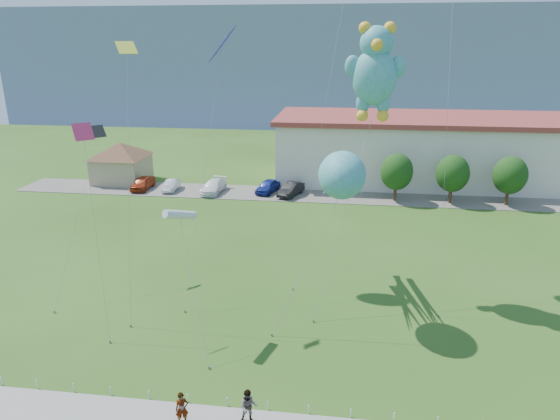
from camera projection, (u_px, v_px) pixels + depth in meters
The scene contains 23 objects.
ground at pixel (252, 390), 25.55m from camera, with size 160.00×160.00×0.00m, color #2A4B15.
parking_strip at pixel (307, 195), 58.44m from camera, with size 70.00×6.00×0.06m, color #59544C.
hill_ridge at pixel (333, 61), 134.41m from camera, with size 160.00×50.00×25.00m, color slate.
pavilion at pixel (121, 158), 63.29m from camera, with size 9.20×9.20×5.00m.
warehouse at pixel (520, 151), 62.39m from camera, with size 61.00×15.00×8.20m.
rope_fence at pixel (247, 403), 24.24m from camera, with size 26.05×0.05×0.50m.
tree_near at pixel (397, 172), 55.20m from camera, with size 3.60×3.60×5.47m.
tree_mid at pixel (453, 173), 54.46m from camera, with size 3.60×3.60×5.47m.
tree_far at pixel (510, 175), 53.71m from camera, with size 3.60×3.60×5.47m.
pedestrian_left at pixel (182, 409), 22.92m from camera, with size 0.60×0.40×1.66m, color gray.
pedestrian_right at pixel (249, 407), 23.00m from camera, with size 0.84×0.66×1.73m, color gray.
parked_car_red at pixel (143, 183), 60.41m from camera, with size 1.83×4.54×1.55m, color #A33314.
parked_car_silver at pixel (171, 185), 59.93m from camera, with size 1.33×3.82×1.26m, color silver.
parked_car_white at pixel (213, 186), 59.08m from camera, with size 2.06×5.06×1.47m, color white.
parked_car_blue at pixel (268, 186), 59.11m from camera, with size 1.76×4.37×1.49m, color navy.
parked_car_black at pixel (291, 189), 57.89m from camera, with size 1.57×4.49×1.48m, color black.
octopus_kite at pixel (342, 181), 31.33m from camera, with size 5.34×9.84×10.78m.
teddy_bear_kite at pixel (375, 70), 32.78m from camera, with size 5.32×7.96×18.22m.
small_kite_black at pixel (92, 151), 36.09m from camera, with size 1.29×8.27×11.19m.
small_kite_white at pixel (180, 216), 28.71m from camera, with size 2.73×4.98×7.95m.
small_kite_pink at pixel (86, 156), 29.14m from camera, with size 2.55×3.95×12.42m.
small_kite_yellow at pixel (127, 87), 29.95m from camera, with size 1.29×4.66×17.08m.
small_kite_blue at pixel (221, 50), 34.85m from camera, with size 2.14×8.65×17.54m.
Camera 1 is at (4.19, -20.92, 16.87)m, focal length 32.00 mm.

